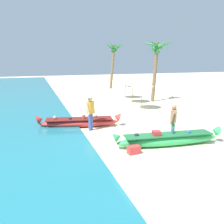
# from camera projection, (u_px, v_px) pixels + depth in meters

# --- Properties ---
(ground_plane) EXTENTS (80.00, 80.00, 0.00)m
(ground_plane) POSITION_uv_depth(u_px,v_px,m) (148.00, 139.00, 11.13)
(ground_plane) COLOR beige
(boat_green_foreground) EXTENTS (4.73, 1.12, 0.77)m
(boat_green_foreground) POSITION_uv_depth(u_px,v_px,m) (168.00, 139.00, 10.29)
(boat_green_foreground) COLOR #38B760
(boat_green_foreground) RESTS_ON ground
(boat_red_midground) EXTENTS (4.42, 1.48, 0.75)m
(boat_red_midground) POSITION_uv_depth(u_px,v_px,m) (79.00, 122.00, 13.05)
(boat_red_midground) COLOR red
(boat_red_midground) RESTS_ON ground
(person_vendor_hatted) EXTENTS (0.55, 0.50, 1.79)m
(person_vendor_hatted) POSITION_uv_depth(u_px,v_px,m) (90.00, 110.00, 12.27)
(person_vendor_hatted) COLOR #3D5BA8
(person_vendor_hatted) RESTS_ON ground
(person_tourist_customer) EXTENTS (0.50, 0.55, 1.59)m
(person_tourist_customer) POSITION_uv_depth(u_px,v_px,m) (173.00, 120.00, 10.89)
(person_tourist_customer) COLOR green
(person_tourist_customer) RESTS_ON ground
(parasol_row_0) EXTENTS (1.60, 1.60, 1.91)m
(parasol_row_0) POSITION_uv_depth(u_px,v_px,m) (142.00, 84.00, 17.24)
(parasol_row_0) COLOR #8E6B47
(parasol_row_0) RESTS_ON ground
(parasol_row_1) EXTENTS (1.60, 1.60, 1.91)m
(parasol_row_1) POSITION_uv_depth(u_px,v_px,m) (133.00, 81.00, 19.66)
(parasol_row_1) COLOR #8E6B47
(parasol_row_1) RESTS_ON ground
(parasol_row_2) EXTENTS (1.60, 1.60, 1.91)m
(parasol_row_2) POSITION_uv_depth(u_px,v_px,m) (126.00, 78.00, 21.89)
(parasol_row_2) COLOR #8E6B47
(parasol_row_2) RESTS_ON ground
(palm_tree_tall_inland) EXTENTS (2.51, 2.50, 5.24)m
(palm_tree_tall_inland) POSITION_uv_depth(u_px,v_px,m) (114.00, 52.00, 28.22)
(palm_tree_tall_inland) COLOR brown
(palm_tree_tall_inland) RESTS_ON ground
(palm_tree_leaning_seaward) EXTENTS (2.79, 2.52, 5.00)m
(palm_tree_leaning_seaward) POSITION_uv_depth(u_px,v_px,m) (157.00, 52.00, 19.79)
(palm_tree_leaning_seaward) COLOR brown
(palm_tree_leaning_seaward) RESTS_ON ground
(cooler_box) EXTENTS (0.49, 0.33, 0.31)m
(cooler_box) POSITION_uv_depth(u_px,v_px,m) (134.00, 150.00, 9.45)
(cooler_box) COLOR #C63838
(cooler_box) RESTS_ON ground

